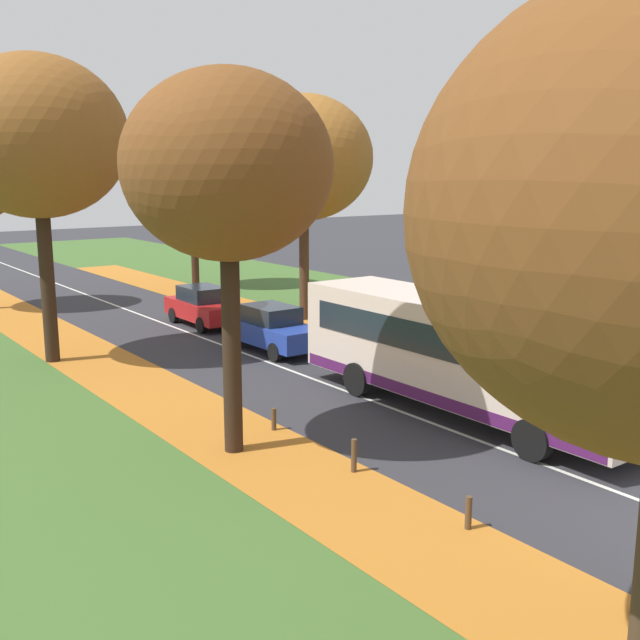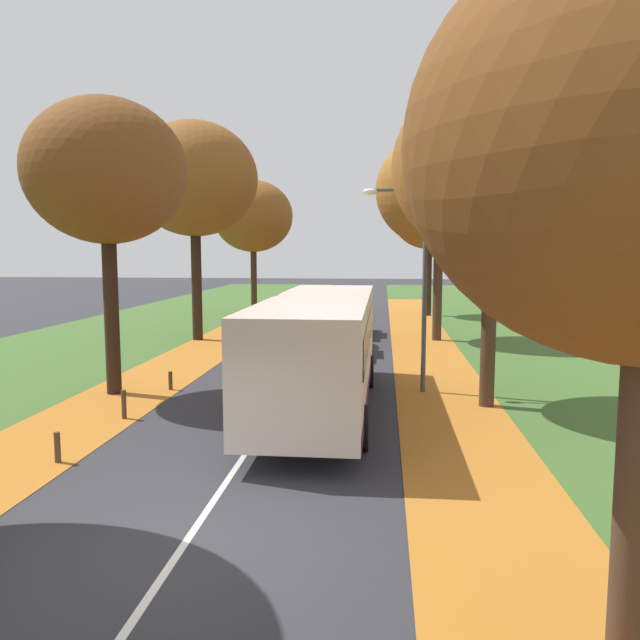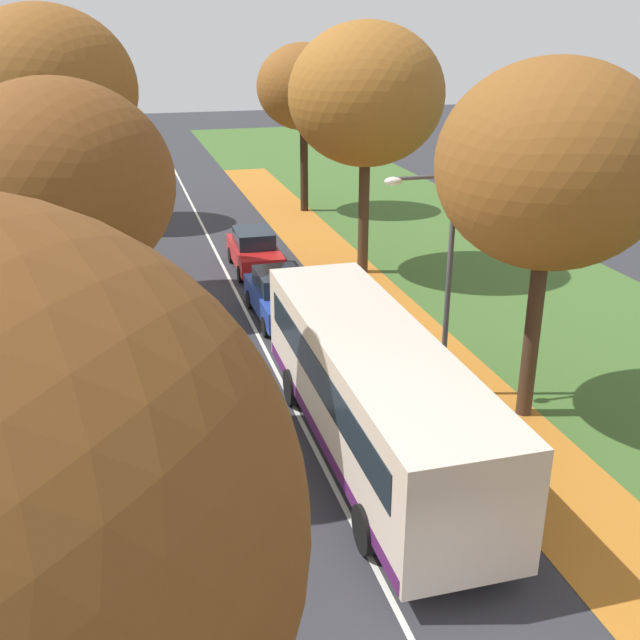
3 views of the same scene
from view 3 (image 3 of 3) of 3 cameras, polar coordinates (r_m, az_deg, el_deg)
The scene contains 17 objects.
leaf_litter_left at distance 22.58m, azimuth -15.70°, elevation -3.51°, with size 2.80×60.00×0.00m, color #B26B23.
grass_verge_right at distance 31.04m, azimuth 10.47°, elevation 3.90°, with size 12.00×90.00×0.01m, color #3D6028.
leaf_litter_right at distance 24.12m, azimuth 6.61°, elevation -1.14°, with size 2.80×60.00×0.00m, color #B26B23.
road_centre_line at distance 28.41m, azimuth -6.57°, elevation 2.44°, with size 0.12×80.00×0.01m, color silver.
tree_left_near at distance 15.68m, azimuth -19.29°, elevation 9.57°, with size 4.53×4.53×8.42m.
tree_left_mid at distance 26.30m, azimuth -20.14°, elevation 16.13°, with size 5.74×5.74×9.94m.
tree_left_far at distance 38.24m, azimuth -18.53°, elevation 16.11°, with size 5.10×5.10×8.60m.
tree_right_near at distance 17.98m, azimuth 17.21°, elevation 11.13°, with size 5.26×5.26×8.70m.
tree_right_mid at distance 28.76m, azimuth 3.54°, elevation 16.71°, with size 5.78×5.78×9.44m.
tree_right_far at distance 39.25m, azimuth -1.27°, elevation 17.30°, with size 4.71×4.71×8.43m.
bollard_third at distance 13.13m, azimuth -10.41°, elevation -22.11°, with size 0.12×0.12×0.62m, color #4C3823.
bollard_fourth at distance 15.59m, azimuth -11.65°, elevation -13.88°, with size 0.12×0.12×0.73m, color #4C3823.
bollard_fifth at distance 18.35m, azimuth -12.21°, elevation -8.34°, with size 0.12×0.12×0.56m, color #4C3823.
streetlamp_right at distance 18.99m, azimuth 8.97°, elevation 4.34°, with size 1.89×0.28×6.00m.
bus at distance 16.86m, azimuth 4.03°, elevation -5.21°, with size 2.69×10.40×2.98m.
car_blue_lead at distance 25.06m, azimuth -3.06°, elevation 1.85°, with size 1.82×4.22×1.62m.
car_red_following at distance 30.21m, azimuth -5.01°, elevation 5.29°, with size 1.84×4.23×1.62m.
Camera 3 is at (-3.91, -6.55, 9.33)m, focal length 42.00 mm.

